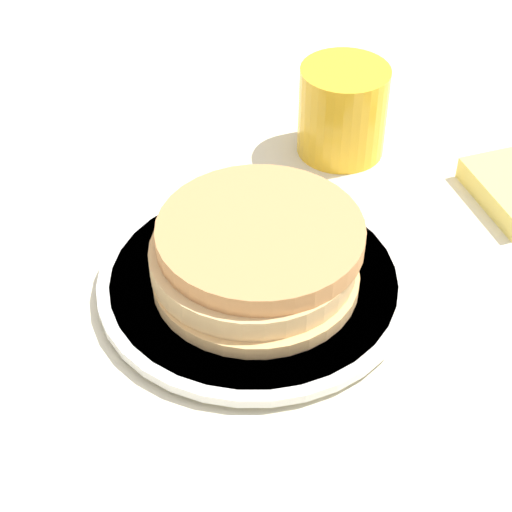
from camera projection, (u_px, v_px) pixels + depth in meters
ground_plane at (245, 268)px, 0.67m from camera, size 4.00×4.00×0.00m
plate at (256, 282)px, 0.65m from camera, size 0.24×0.24×0.01m
pancake_stack at (258, 254)px, 0.63m from camera, size 0.16×0.16×0.04m
juice_glass at (343, 111)px, 0.76m from camera, size 0.08×0.08×0.08m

